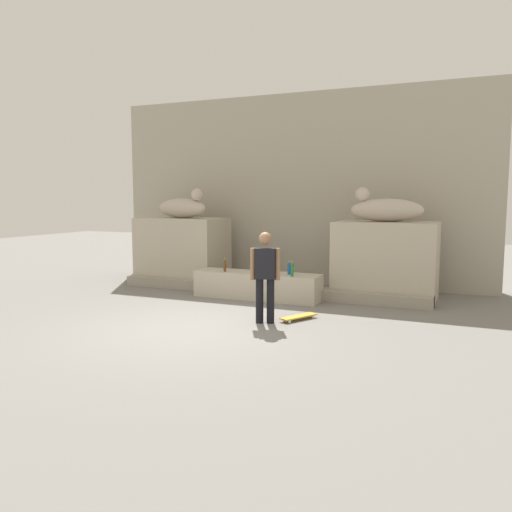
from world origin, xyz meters
TOP-DOWN VIEW (x-y plane):
  - ground_plane at (0.00, 0.00)m, footprint 40.00×40.00m
  - facade_wall at (0.00, 5.62)m, footprint 10.29×0.60m
  - pedestal_left at (-2.67, 4.10)m, footprint 2.24×1.37m
  - pedestal_right at (2.67, 4.10)m, footprint 2.24×1.37m
  - statue_reclining_left at (-2.63, 4.09)m, footprint 1.68×0.88m
  - statue_reclining_right at (2.63, 4.09)m, footprint 1.67×0.82m
  - ledge_block at (0.00, 2.93)m, footprint 2.92×0.72m
  - skater at (1.04, 0.87)m, footprint 0.52×0.31m
  - skateboard at (1.54, 1.33)m, footprint 0.55×0.80m
  - bottle_green at (0.93, 2.68)m, footprint 0.07×0.07m
  - bottle_blue at (0.77, 2.92)m, footprint 0.07×0.07m
  - bottle_brown at (-0.74, 2.76)m, footprint 0.06×0.06m
  - stair_step at (0.00, 3.39)m, footprint 7.58×0.50m

SIDE VIEW (x-z plane):
  - ground_plane at x=0.00m, z-range 0.00..0.00m
  - skateboard at x=1.54m, z-range 0.02..0.10m
  - stair_step at x=0.00m, z-range 0.00..0.24m
  - ledge_block at x=0.00m, z-range 0.00..0.60m
  - bottle_blue at x=0.77m, z-range 0.57..0.87m
  - bottle_brown at x=-0.74m, z-range 0.57..0.87m
  - bottle_green at x=0.93m, z-range 0.57..0.90m
  - pedestal_left at x=-2.67m, z-range 0.00..1.75m
  - pedestal_right at x=2.67m, z-range 0.00..1.75m
  - skater at x=1.04m, z-range 0.09..1.76m
  - statue_reclining_left at x=-2.63m, z-range 1.64..2.42m
  - statue_reclining_right at x=2.63m, z-range 1.64..2.42m
  - facade_wall at x=0.00m, z-range 0.00..5.00m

